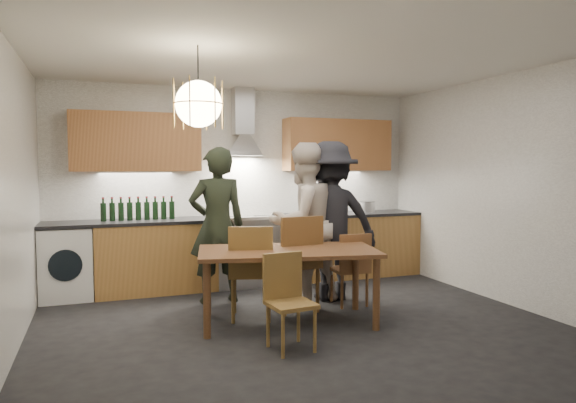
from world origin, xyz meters
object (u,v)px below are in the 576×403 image
object	(u,v)px
person_left	(217,225)
wine_bottles	(138,208)
mixing_bowl	(329,212)
chair_back_left	(251,266)
person_right	(330,220)
chair_front	(287,294)
dining_table	(288,258)
person_mid	(303,223)
stock_pot	(367,207)

from	to	relation	value
person_left	wine_bottles	size ratio (longest dim) A/B	2.02
mixing_bowl	wine_bottles	bearing A→B (deg)	177.50
chair_back_left	person_right	distance (m)	1.29
chair_front	person_left	bearing A→B (deg)	92.16
dining_table	person_mid	distance (m)	0.86
chair_back_left	stock_pot	xyz separation A→B (m)	(2.20, 1.58, 0.42)
chair_front	stock_pot	size ratio (longest dim) A/B	3.77
mixing_bowl	person_mid	bearing A→B (deg)	-128.05
chair_front	person_left	world-z (taller)	person_left
chair_back_left	chair_front	bearing A→B (deg)	111.90
person_left	person_right	bearing A→B (deg)	167.47
chair_back_left	person_left	size ratio (longest dim) A/B	0.55
person_mid	wine_bottles	world-z (taller)	person_mid
dining_table	person_mid	xyz separation A→B (m)	(0.44, 0.69, 0.26)
chair_front	person_right	world-z (taller)	person_right
chair_back_left	wine_bottles	bearing A→B (deg)	-42.41
chair_back_left	person_mid	world-z (taller)	person_mid
person_left	person_right	distance (m)	1.32
dining_table	person_right	size ratio (longest dim) A/B	1.02
chair_front	person_mid	distance (m)	1.58
person_mid	mixing_bowl	world-z (taller)	person_mid
person_mid	mixing_bowl	xyz separation A→B (m)	(0.78, 1.00, 0.02)
dining_table	chair_back_left	world-z (taller)	chair_back_left
chair_back_left	mixing_bowl	distance (m)	2.19
dining_table	person_right	world-z (taller)	person_right
dining_table	person_right	xyz separation A→B (m)	(0.79, 0.72, 0.27)
chair_back_left	dining_table	bearing A→B (deg)	165.78
chair_back_left	wine_bottles	size ratio (longest dim) A/B	1.10
person_mid	chair_front	bearing A→B (deg)	47.05
person_left	person_mid	distance (m)	0.99
dining_table	mixing_bowl	bearing A→B (deg)	66.05
mixing_bowl	wine_bottles	xyz separation A→B (m)	(-2.52, 0.11, 0.11)
chair_back_left	stock_pot	bearing A→B (deg)	-127.80
chair_back_left	person_right	size ratio (longest dim) A/B	0.52
person_left	wine_bottles	xyz separation A→B (m)	(-0.81, 0.79, 0.15)
person_left	dining_table	bearing A→B (deg)	116.27
chair_front	person_left	distance (m)	1.74
person_right	mixing_bowl	bearing A→B (deg)	-109.82
person_left	wine_bottles	distance (m)	1.14
stock_pot	person_left	bearing A→B (deg)	-162.14
mixing_bowl	stock_pot	world-z (taller)	stock_pot
chair_back_left	wine_bottles	distance (m)	1.94
chair_front	stock_pot	xyz separation A→B (m)	(2.12, 2.43, 0.51)
chair_front	mixing_bowl	distance (m)	2.81
mixing_bowl	wine_bottles	size ratio (longest dim) A/B	0.30
wine_bottles	stock_pot	bearing A→B (deg)	-0.48
person_mid	wine_bottles	distance (m)	2.07
chair_back_left	stock_pot	distance (m)	2.74
mixing_bowl	chair_front	bearing A→B (deg)	-122.09
chair_front	stock_pot	world-z (taller)	stock_pot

